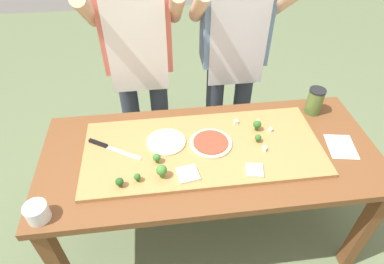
# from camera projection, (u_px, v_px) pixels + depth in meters

# --- Properties ---
(ground_plane) EXTENTS (8.00, 8.00, 0.00)m
(ground_plane) POSITION_uv_depth(u_px,v_px,m) (206.00, 230.00, 2.18)
(ground_plane) COLOR #60704C
(prep_table) EXTENTS (1.74, 0.76, 0.75)m
(prep_table) POSITION_uv_depth(u_px,v_px,m) (210.00, 164.00, 1.75)
(prep_table) COLOR brown
(prep_table) RESTS_ON ground
(cutting_board) EXTENTS (1.22, 0.53, 0.02)m
(cutting_board) POSITION_uv_depth(u_px,v_px,m) (203.00, 148.00, 1.69)
(cutting_board) COLOR #B27F47
(cutting_board) RESTS_ON prep_table
(chefs_knife) EXTENTS (0.28, 0.18, 0.02)m
(chefs_knife) POSITION_uv_depth(u_px,v_px,m) (107.00, 147.00, 1.67)
(chefs_knife) COLOR #B7BABF
(chefs_knife) RESTS_ON cutting_board
(pizza_whole_tomato_red) EXTENTS (0.22, 0.22, 0.02)m
(pizza_whole_tomato_red) POSITION_uv_depth(u_px,v_px,m) (211.00, 143.00, 1.69)
(pizza_whole_tomato_red) COLOR beige
(pizza_whole_tomato_red) RESTS_ON cutting_board
(pizza_whole_white_garlic) EXTENTS (0.20, 0.20, 0.02)m
(pizza_whole_white_garlic) POSITION_uv_depth(u_px,v_px,m) (166.00, 142.00, 1.70)
(pizza_whole_white_garlic) COLOR beige
(pizza_whole_white_garlic) RESTS_ON cutting_board
(pizza_slice_far_right) EXTENTS (0.10, 0.10, 0.01)m
(pizza_slice_far_right) POSITION_uv_depth(u_px,v_px,m) (254.00, 170.00, 1.55)
(pizza_slice_far_right) COLOR silver
(pizza_slice_far_right) RESTS_ON cutting_board
(pizza_slice_far_left) EXTENTS (0.11, 0.11, 0.01)m
(pizza_slice_far_left) POSITION_uv_depth(u_px,v_px,m) (188.00, 174.00, 1.54)
(pizza_slice_far_left) COLOR silver
(pizza_slice_far_left) RESTS_ON cutting_board
(broccoli_floret_back_right) EXTENTS (0.04, 0.04, 0.06)m
(broccoli_floret_back_right) POSITION_uv_depth(u_px,v_px,m) (257.00, 125.00, 1.75)
(broccoli_floret_back_right) COLOR #366618
(broccoli_floret_back_right) RESTS_ON cutting_board
(broccoli_floret_back_left) EXTENTS (0.05, 0.05, 0.07)m
(broccoli_floret_back_left) POSITION_uv_depth(u_px,v_px,m) (162.00, 171.00, 1.50)
(broccoli_floret_back_left) COLOR #487A23
(broccoli_floret_back_left) RESTS_ON cutting_board
(broccoli_floret_center_left) EXTENTS (0.04, 0.04, 0.05)m
(broccoli_floret_center_left) POSITION_uv_depth(u_px,v_px,m) (119.00, 182.00, 1.47)
(broccoli_floret_center_left) COLOR #2C5915
(broccoli_floret_center_left) RESTS_ON cutting_board
(broccoli_floret_back_mid) EXTENTS (0.03, 0.03, 0.04)m
(broccoli_floret_back_mid) POSITION_uv_depth(u_px,v_px,m) (137.00, 177.00, 1.49)
(broccoli_floret_back_mid) COLOR #366618
(broccoli_floret_back_mid) RESTS_ON cutting_board
(broccoli_floret_front_left) EXTENTS (0.03, 0.03, 0.04)m
(broccoli_floret_front_left) POSITION_uv_depth(u_px,v_px,m) (258.00, 138.00, 1.69)
(broccoli_floret_front_left) COLOR #366618
(broccoli_floret_front_left) RESTS_ON cutting_board
(broccoli_floret_front_right) EXTENTS (0.04, 0.04, 0.05)m
(broccoli_floret_front_right) POSITION_uv_depth(u_px,v_px,m) (157.00, 158.00, 1.58)
(broccoli_floret_front_right) COLOR #3F7220
(broccoli_floret_front_right) RESTS_ON cutting_board
(cheese_crumble_a) EXTENTS (0.03, 0.03, 0.02)m
(cheese_crumble_a) POSITION_uv_depth(u_px,v_px,m) (265.00, 149.00, 1.65)
(cheese_crumble_a) COLOR silver
(cheese_crumble_a) RESTS_ON cutting_board
(cheese_crumble_b) EXTENTS (0.03, 0.03, 0.02)m
(cheese_crumble_b) POSITION_uv_depth(u_px,v_px,m) (271.00, 130.00, 1.77)
(cheese_crumble_b) COLOR white
(cheese_crumble_b) RESTS_ON cutting_board
(cheese_crumble_c) EXTENTS (0.02, 0.02, 0.01)m
(cheese_crumble_c) POSITION_uv_depth(u_px,v_px,m) (258.00, 121.00, 1.82)
(cheese_crumble_c) COLOR white
(cheese_crumble_c) RESTS_ON cutting_board
(cheese_crumble_d) EXTENTS (0.02, 0.02, 0.02)m
(cheese_crumble_d) POSITION_uv_depth(u_px,v_px,m) (236.00, 122.00, 1.81)
(cheese_crumble_d) COLOR white
(cheese_crumble_d) RESTS_ON cutting_board
(flour_cup) EXTENTS (0.10, 0.10, 0.08)m
(flour_cup) POSITION_uv_depth(u_px,v_px,m) (37.00, 213.00, 1.36)
(flour_cup) COLOR white
(flour_cup) RESTS_ON prep_table
(sauce_jar) EXTENTS (0.09, 0.09, 0.16)m
(sauce_jar) POSITION_uv_depth(u_px,v_px,m) (315.00, 101.00, 1.88)
(sauce_jar) COLOR #517033
(sauce_jar) RESTS_ON prep_table
(recipe_note) EXTENTS (0.17, 0.20, 0.00)m
(recipe_note) POSITION_uv_depth(u_px,v_px,m) (341.00, 147.00, 1.71)
(recipe_note) COLOR white
(recipe_note) RESTS_ON prep_table
(cook_left) EXTENTS (0.54, 0.39, 1.67)m
(cook_left) POSITION_uv_depth(u_px,v_px,m) (138.00, 52.00, 1.96)
(cook_left) COLOR #333847
(cook_left) RESTS_ON ground
(cook_right) EXTENTS (0.54, 0.39, 1.67)m
(cook_right) POSITION_uv_depth(u_px,v_px,m) (234.00, 46.00, 2.01)
(cook_right) COLOR #333847
(cook_right) RESTS_ON ground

